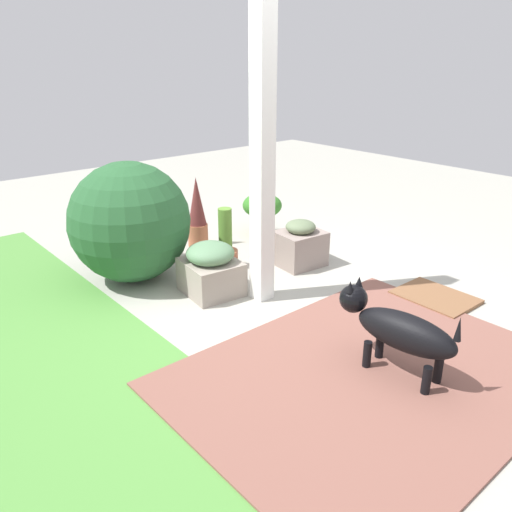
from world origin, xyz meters
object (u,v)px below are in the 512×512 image
at_px(porch_pillar, 262,151).
at_px(stone_planter_nearest, 300,245).
at_px(doormat, 435,297).
at_px(terracotta_pot_broad, 262,211).
at_px(dog, 397,328).
at_px(stone_planter_mid, 211,269).
at_px(terracotta_pot_spiky, 197,214).
at_px(terracotta_pot_tall, 226,247).
at_px(round_shrub, 130,222).

relative_size(porch_pillar, stone_planter_nearest, 5.28).
bearing_deg(doormat, stone_planter_nearest, 14.64).
distance_m(terracotta_pot_broad, dog, 2.71).
bearing_deg(stone_planter_mid, terracotta_pot_spiky, -29.15).
bearing_deg(terracotta_pot_spiky, terracotta_pot_tall, 167.88).
bearing_deg(stone_planter_nearest, terracotta_pot_tall, 54.96).
xyz_separation_m(stone_planter_mid, terracotta_pot_tall, (0.35, -0.42, -0.01)).
bearing_deg(porch_pillar, doormat, -131.86).
relative_size(terracotta_pot_tall, doormat, 0.95).
height_order(stone_planter_nearest, terracotta_pot_broad, terracotta_pot_broad).
height_order(porch_pillar, terracotta_pot_broad, porch_pillar).
xyz_separation_m(terracotta_pot_spiky, dog, (-2.70, 0.39, -0.03)).
height_order(stone_planter_mid, terracotta_pot_broad, terracotta_pot_broad).
distance_m(stone_planter_nearest, doormat, 1.30).
bearing_deg(round_shrub, stone_planter_mid, -153.75).
bearing_deg(stone_planter_mid, terracotta_pot_broad, -57.80).
bearing_deg(terracotta_pot_broad, terracotta_pot_tall, 117.83).
xyz_separation_m(porch_pillar, doormat, (-0.95, -1.06, -1.19)).
bearing_deg(stone_planter_nearest, porch_pillar, 111.80).
height_order(porch_pillar, terracotta_pot_spiky, porch_pillar).
bearing_deg(stone_planter_mid, dog, -173.92).
distance_m(porch_pillar, terracotta_pot_spiky, 1.64).
distance_m(stone_planter_nearest, terracotta_pot_tall, 0.70).
bearing_deg(dog, porch_pillar, -3.43).
relative_size(porch_pillar, terracotta_pot_tall, 4.18).
xyz_separation_m(dog, doormat, (0.39, -1.14, -0.30)).
bearing_deg(terracotta_pot_tall, stone_planter_nearest, -125.04).
height_order(terracotta_pot_tall, dog, terracotta_pot_tall).
bearing_deg(round_shrub, terracotta_pot_broad, -86.47).
distance_m(stone_planter_nearest, dog, 1.84).
bearing_deg(doormat, terracotta_pot_spiky, 18.17).
bearing_deg(terracotta_pot_broad, round_shrub, 93.53).
height_order(stone_planter_nearest, terracotta_pot_tall, terracotta_pot_tall).
distance_m(stone_planter_mid, round_shrub, 0.84).
bearing_deg(terracotta_pot_spiky, stone_planter_nearest, -157.87).
bearing_deg(stone_planter_nearest, round_shrub, 60.84).
distance_m(terracotta_pot_broad, doormat, 2.11).
relative_size(stone_planter_nearest, stone_planter_mid, 0.89).
distance_m(stone_planter_nearest, terracotta_pot_broad, 0.89).
bearing_deg(porch_pillar, round_shrub, 30.09).
bearing_deg(stone_planter_nearest, terracotta_pot_spiky, 22.13).
xyz_separation_m(porch_pillar, terracotta_pot_tall, (0.70, -0.16, -1.00)).
height_order(porch_pillar, stone_planter_mid, porch_pillar).
distance_m(porch_pillar, round_shrub, 1.38).
xyz_separation_m(stone_planter_nearest, stone_planter_mid, (0.05, 1.00, 0.01)).
relative_size(stone_planter_nearest, round_shrub, 0.44).
relative_size(stone_planter_mid, terracotta_pot_broad, 1.07).
bearing_deg(porch_pillar, stone_planter_nearest, -68.20).
height_order(round_shrub, doormat, round_shrub).
xyz_separation_m(stone_planter_nearest, terracotta_pot_tall, (0.40, 0.57, 0.00)).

